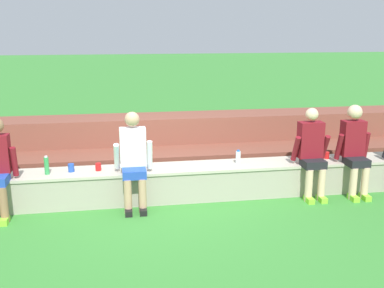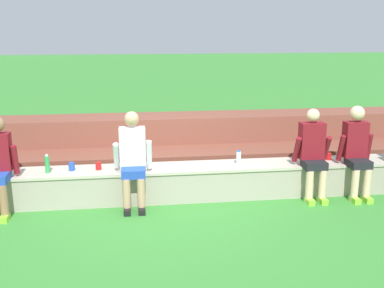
{
  "view_description": "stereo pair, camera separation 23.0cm",
  "coord_description": "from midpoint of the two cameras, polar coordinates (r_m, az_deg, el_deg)",
  "views": [
    {
      "loc": [
        -0.67,
        -6.3,
        2.54
      ],
      "look_at": [
        0.43,
        0.27,
        0.85
      ],
      "focal_mm": 42.9,
      "sensor_mm": 36.0,
      "label": 1
    },
    {
      "loc": [
        -0.45,
        -6.33,
        2.54
      ],
      "look_at": [
        0.43,
        0.27,
        0.85
      ],
      "focal_mm": 42.9,
      "sensor_mm": 36.0,
      "label": 2
    }
  ],
  "objects": [
    {
      "name": "stone_seating_wall",
      "position": [
        6.99,
        -4.41,
        -4.77
      ],
      "size": [
        8.28,
        0.58,
        0.5
      ],
      "color": "#A8A08E",
      "rests_on": "ground"
    },
    {
      "name": "plastic_cup_left_end",
      "position": [
        7.62,
        15.57,
        -1.35
      ],
      "size": [
        0.08,
        0.08,
        0.11
      ],
      "primitive_type": "cylinder",
      "color": "red",
      "rests_on": "stone_seating_wall"
    },
    {
      "name": "person_right_of_center",
      "position": [
        7.14,
        13.78,
        -0.83
      ],
      "size": [
        0.55,
        0.53,
        1.38
      ],
      "color": "beige",
      "rests_on": "ground"
    },
    {
      "name": "plastic_cup_middle",
      "position": [
        6.89,
        -12.52,
        -2.8
      ],
      "size": [
        0.09,
        0.09,
        0.11
      ],
      "primitive_type": "cylinder",
      "color": "red",
      "rests_on": "stone_seating_wall"
    },
    {
      "name": "water_bottle_center_gap",
      "position": [
        6.9,
        -18.54,
        -2.56
      ],
      "size": [
        0.07,
        0.07,
        0.27
      ],
      "color": "green",
      "rests_on": "stone_seating_wall"
    },
    {
      "name": "plastic_cup_right_end",
      "position": [
        6.93,
        -15.72,
        -2.87
      ],
      "size": [
        0.09,
        0.09,
        0.12
      ],
      "primitive_type": "cylinder",
      "color": "blue",
      "rests_on": "stone_seating_wall"
    },
    {
      "name": "person_center",
      "position": [
        6.58,
        -8.28,
        -1.73
      ],
      "size": [
        0.55,
        0.57,
        1.39
      ],
      "color": "tan",
      "rests_on": "ground"
    },
    {
      "name": "person_far_right",
      "position": [
        7.42,
        18.73,
        -0.43
      ],
      "size": [
        0.53,
        0.57,
        1.4
      ],
      "color": "beige",
      "rests_on": "ground"
    },
    {
      "name": "water_bottle_mid_left",
      "position": [
        7.08,
        4.83,
        -1.65
      ],
      "size": [
        0.07,
        0.07,
        0.22
      ],
      "color": "silver",
      "rests_on": "stone_seating_wall"
    },
    {
      "name": "brick_bleachers",
      "position": [
        8.42,
        -5.38,
        -0.55
      ],
      "size": [
        9.95,
        1.58,
        0.95
      ],
      "color": "brown",
      "rests_on": "ground"
    },
    {
      "name": "ground_plane",
      "position": [
        6.83,
        -4.15,
        -7.63
      ],
      "size": [
        80.0,
        80.0,
        0.0
      ],
      "primitive_type": "plane",
      "color": "#388433"
    }
  ]
}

